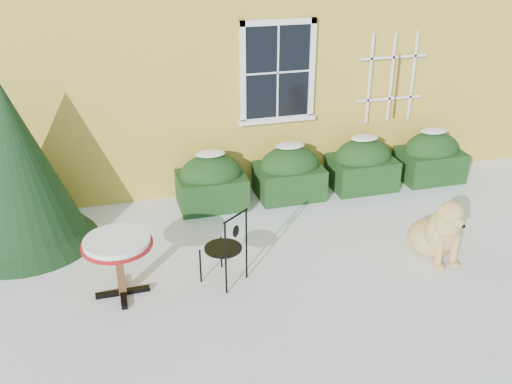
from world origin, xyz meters
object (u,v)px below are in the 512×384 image
object	(u,v)px
evergreen_shrub	(17,181)
dog	(439,232)
bistro_table	(118,248)
patio_chair_near	(226,247)

from	to	relation	value
evergreen_shrub	dog	bearing A→B (deg)	-19.95
evergreen_shrub	bistro_table	bearing A→B (deg)	-53.83
patio_chair_near	dog	xyz separation A→B (m)	(2.85, -0.22, -0.11)
evergreen_shrub	patio_chair_near	distance (m)	3.06
evergreen_shrub	bistro_table	size ratio (longest dim) A/B	2.80
evergreen_shrub	dog	xyz separation A→B (m)	(5.35, -1.94, -0.56)
patio_chair_near	dog	distance (m)	2.86
evergreen_shrub	dog	distance (m)	5.71
bistro_table	patio_chair_near	bearing A→B (deg)	-2.83
evergreen_shrub	bistro_table	distance (m)	2.07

